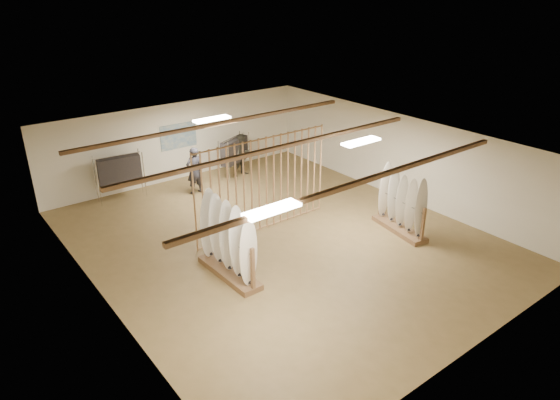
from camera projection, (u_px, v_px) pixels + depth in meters
floor at (280, 238)px, 14.20m from camera, size 12.00×12.00×0.00m
ceiling at (280, 144)px, 13.06m from camera, size 12.00×12.00×0.00m
wall_back at (179, 141)px, 17.97m from camera, size 12.00×0.00×12.00m
wall_front at (476, 294)px, 9.29m from camera, size 12.00×0.00×12.00m
wall_left at (98, 249)px, 10.84m from camera, size 0.00×12.00×12.00m
wall_right at (400, 157)px, 16.41m from camera, size 0.00×12.00×12.00m
ceiling_slats at (280, 147)px, 13.09m from camera, size 9.50×6.12×0.10m
light_panels at (280, 146)px, 13.08m from camera, size 1.20×0.35×0.06m
bamboo_partition at (263, 185)px, 14.21m from camera, size 4.45×0.05×2.78m
poster at (178, 136)px, 17.87m from camera, size 1.40×0.03×0.90m
rack_left at (228, 251)px, 12.17m from camera, size 0.61×2.13×2.02m
rack_right at (401, 211)px, 14.38m from camera, size 0.83×2.00×1.85m
clothing_rack_a at (119, 170)px, 16.30m from camera, size 1.48×0.52×1.59m
clothing_rack_b at (234, 151)px, 18.27m from camera, size 1.36×0.88×1.53m
shopper_a at (194, 168)px, 16.83m from camera, size 0.71×0.50×1.86m
shopper_b at (242, 152)px, 18.41m from camera, size 0.90×0.72×1.80m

